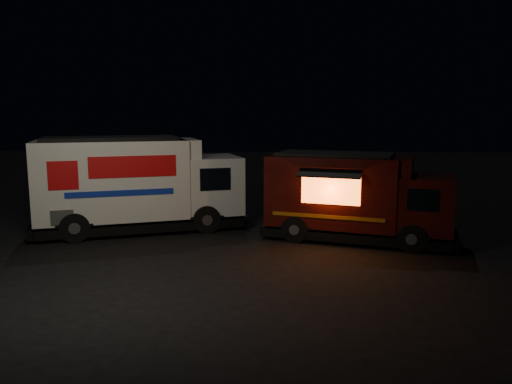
{
  "coord_description": "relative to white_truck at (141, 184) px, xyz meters",
  "views": [
    {
      "loc": [
        1.99,
        -13.91,
        4.12
      ],
      "look_at": [
        1.38,
        2.0,
        1.61
      ],
      "focal_mm": 35.0,
      "sensor_mm": 36.0,
      "label": 1
    }
  ],
  "objects": [
    {
      "name": "red_truck",
      "position": [
        7.45,
        -1.13,
        -0.24
      ],
      "size": [
        6.53,
        3.99,
        2.86
      ],
      "primitive_type": null,
      "rotation": [
        0.0,
        0.0,
        -0.3
      ],
      "color": "#390D0A",
      "rests_on": "ground"
    },
    {
      "name": "white_truck",
      "position": [
        0.0,
        0.0,
        0.0
      ],
      "size": [
        7.77,
        4.8,
        3.33
      ],
      "primitive_type": null,
      "rotation": [
        0.0,
        0.0,
        0.34
      ],
      "color": "silver",
      "rests_on": "ground"
    },
    {
      "name": "ground",
      "position": [
        2.73,
        -3.33,
        -1.67
      ],
      "size": [
        80.0,
        80.0,
        0.0
      ],
      "primitive_type": "plane",
      "color": "black",
      "rests_on": "ground"
    }
  ]
}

